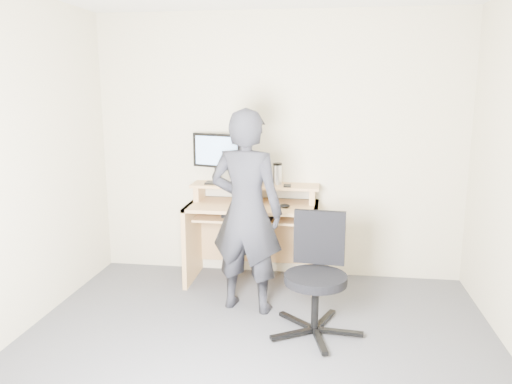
% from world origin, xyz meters
% --- Properties ---
extents(ground, '(3.50, 3.50, 0.00)m').
position_xyz_m(ground, '(0.00, 0.00, 0.00)').
color(ground, '#535258').
rests_on(ground, ground).
extents(back_wall, '(3.50, 0.02, 2.50)m').
position_xyz_m(back_wall, '(0.00, 1.75, 1.25)').
color(back_wall, '#C4B59C').
rests_on(back_wall, ground).
extents(desk, '(1.20, 0.60, 0.91)m').
position_xyz_m(desk, '(-0.20, 1.53, 0.55)').
color(desk, tan).
rests_on(desk, ground).
extents(monitor, '(0.49, 0.19, 0.47)m').
position_xyz_m(monitor, '(-0.56, 1.58, 1.19)').
color(monitor, black).
rests_on(monitor, desk).
extents(external_drive, '(0.08, 0.14, 0.20)m').
position_xyz_m(external_drive, '(-0.20, 1.65, 1.01)').
color(external_drive, black).
rests_on(external_drive, desk).
extents(travel_mug, '(0.10, 0.10, 0.18)m').
position_xyz_m(travel_mug, '(0.01, 1.63, 1.00)').
color(travel_mug, silver).
rests_on(travel_mug, desk).
extents(smartphone, '(0.08, 0.13, 0.01)m').
position_xyz_m(smartphone, '(0.11, 1.55, 0.92)').
color(smartphone, black).
rests_on(smartphone, desk).
extents(charger, '(0.05, 0.04, 0.03)m').
position_xyz_m(charger, '(-0.41, 1.51, 0.93)').
color(charger, black).
rests_on(charger, desk).
extents(headphones, '(0.19, 0.19, 0.06)m').
position_xyz_m(headphones, '(-0.37, 1.66, 0.92)').
color(headphones, silver).
rests_on(headphones, desk).
extents(keyboard, '(0.47, 0.22, 0.03)m').
position_xyz_m(keyboard, '(-0.23, 1.36, 0.67)').
color(keyboard, black).
rests_on(keyboard, desk).
extents(mouse, '(0.10, 0.07, 0.04)m').
position_xyz_m(mouse, '(0.10, 1.35, 0.77)').
color(mouse, black).
rests_on(mouse, desk).
extents(office_chair, '(0.68, 0.69, 0.87)m').
position_xyz_m(office_chair, '(0.41, 0.55, 0.48)').
color(office_chair, black).
rests_on(office_chair, ground).
extents(person, '(0.67, 0.50, 1.65)m').
position_xyz_m(person, '(-0.17, 0.87, 0.82)').
color(person, black).
rests_on(person, ground).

